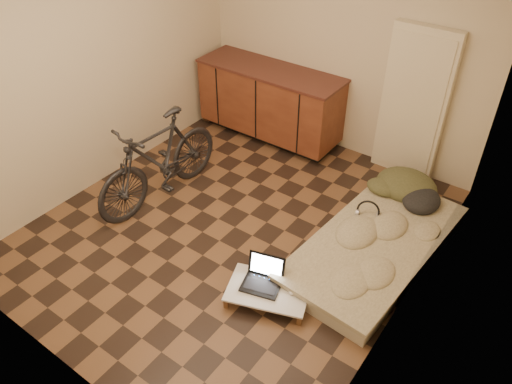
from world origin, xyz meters
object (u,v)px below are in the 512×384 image
Objects in this scene: futon at (375,246)px; lap_desk at (268,290)px; laptop at (263,278)px; bicycle at (158,156)px.

futon is 2.61× the size of lap_desk.
lap_desk is 2.03× the size of laptop.
futon is 5.30× the size of laptop.
bicycle reaches higher than futon.
bicycle is 2.05× the size of lap_desk.
futon is 1.17m from laptop.
bicycle reaches higher than lap_desk.
laptop is (1.66, -0.47, -0.37)m from bicycle.
lap_desk is (1.74, -0.51, -0.43)m from bicycle.
bicycle is at bearing 148.26° from laptop.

